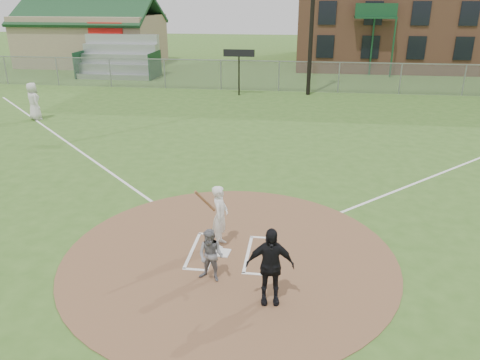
# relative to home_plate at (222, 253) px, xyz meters

# --- Properties ---
(ground) EXTENTS (140.00, 140.00, 0.00)m
(ground) POSITION_rel_home_plate_xyz_m (0.22, -0.10, -0.03)
(ground) COLOR #375E20
(ground) RESTS_ON ground
(dirt_circle) EXTENTS (8.40, 8.40, 0.02)m
(dirt_circle) POSITION_rel_home_plate_xyz_m (0.22, -0.10, -0.02)
(dirt_circle) COLOR brown
(dirt_circle) RESTS_ON ground
(home_plate) EXTENTS (0.46, 0.46, 0.03)m
(home_plate) POSITION_rel_home_plate_xyz_m (0.00, 0.00, 0.00)
(home_plate) COLOR silver
(home_plate) RESTS_ON dirt_circle
(foul_line_third) EXTENTS (17.04, 17.04, 0.01)m
(foul_line_third) POSITION_rel_home_plate_xyz_m (-8.78, 8.90, -0.03)
(foul_line_third) COLOR white
(foul_line_third) RESTS_ON ground
(catcher) EXTENTS (0.72, 0.62, 1.28)m
(catcher) POSITION_rel_home_plate_xyz_m (-0.04, -1.21, 0.63)
(catcher) COLOR slate
(catcher) RESTS_ON dirt_circle
(umpire) EXTENTS (1.07, 0.54, 1.75)m
(umpire) POSITION_rel_home_plate_xyz_m (1.35, -1.84, 0.86)
(umpire) COLOR black
(umpire) RESTS_ON dirt_circle
(ondeck_player) EXTENTS (1.12, 1.10, 1.95)m
(ondeck_player) POSITION_rel_home_plate_xyz_m (-12.09, 12.32, 0.94)
(ondeck_player) COLOR silver
(ondeck_player) RESTS_ON ground
(batters_boxes) EXTENTS (2.08, 1.88, 0.01)m
(batters_boxes) POSITION_rel_home_plate_xyz_m (0.22, 0.05, -0.01)
(batters_boxes) COLOR white
(batters_boxes) RESTS_ON dirt_circle
(batter_at_plate) EXTENTS (0.76, 0.96, 1.78)m
(batter_at_plate) POSITION_rel_home_plate_xyz_m (-0.10, 0.41, 0.83)
(batter_at_plate) COLOR white
(batter_at_plate) RESTS_ON dirt_circle
(outfield_fence) EXTENTS (56.08, 0.08, 2.03)m
(outfield_fence) POSITION_rel_home_plate_xyz_m (0.22, 21.90, 0.98)
(outfield_fence) COLOR slate
(outfield_fence) RESTS_ON ground
(bleachers) EXTENTS (6.08, 3.20, 3.20)m
(bleachers) POSITION_rel_home_plate_xyz_m (-12.78, 26.10, 1.56)
(bleachers) COLOR #B7BABF
(bleachers) RESTS_ON ground
(clubhouse) EXTENTS (12.20, 8.71, 6.23)m
(clubhouse) POSITION_rel_home_plate_xyz_m (-17.77, 32.89, 2.36)
(clubhouse) COLOR tan
(clubhouse) RESTS_ON ground
(scoreboard_sign) EXTENTS (2.00, 0.10, 2.93)m
(scoreboard_sign) POSITION_rel_home_plate_xyz_m (-2.28, 20.10, 2.35)
(scoreboard_sign) COLOR black
(scoreboard_sign) RESTS_ON ground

